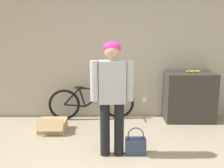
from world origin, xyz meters
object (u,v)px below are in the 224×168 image
at_px(person, 112,90).
at_px(bicycle, 92,103).
at_px(handbag, 136,145).
at_px(cardboard_box, 53,125).
at_px(banana, 193,71).

distance_m(person, bicycle, 1.68).
height_order(handbag, cardboard_box, handbag).
xyz_separation_m(bicycle, cardboard_box, (-0.65, -0.61, -0.23)).
bearing_deg(person, cardboard_box, 135.51).
relative_size(banana, cardboard_box, 0.61).
bearing_deg(person, banana, 39.91).
relative_size(person, handbag, 4.06).
height_order(bicycle, handbag, bicycle).
bearing_deg(bicycle, handbag, -67.61).
height_order(banana, handbag, banana).
bearing_deg(handbag, banana, 49.74).
height_order(person, banana, person).
xyz_separation_m(bicycle, banana, (1.96, -0.03, 0.63)).
distance_m(handbag, cardboard_box, 1.62).
height_order(person, handbag, person).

